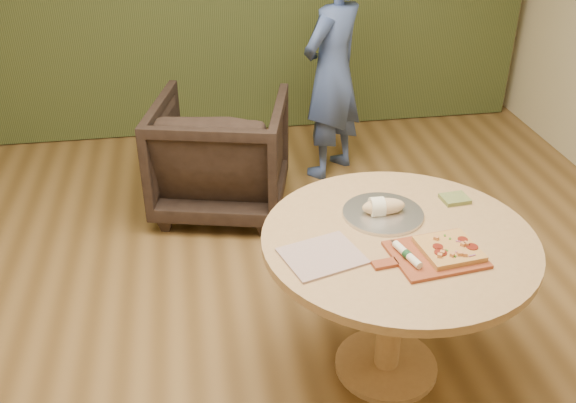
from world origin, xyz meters
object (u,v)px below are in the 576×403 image
(pizza_paddle, at_px, (433,255))
(cutlery_roll, at_px, (407,254))
(bread_roll, at_px, (382,207))
(armchair, at_px, (221,149))
(serving_tray, at_px, (383,214))
(person_standing, at_px, (332,72))
(flatbread_pizza, at_px, (449,249))
(pedestal_table, at_px, (396,263))

(pizza_paddle, bearing_deg, cutlery_roll, 177.32)
(bread_roll, distance_m, armchair, 1.64)
(serving_tray, bearing_deg, pizza_paddle, -72.41)
(person_standing, bearing_deg, flatbread_pizza, 47.39)
(pizza_paddle, distance_m, bread_roll, 0.36)
(cutlery_roll, height_order, person_standing, person_standing)
(pedestal_table, xyz_separation_m, bread_roll, (-0.03, 0.17, 0.18))
(serving_tray, height_order, bread_roll, bread_roll)
(cutlery_roll, xyz_separation_m, serving_tray, (0.01, 0.35, -0.02))
(armchair, relative_size, person_standing, 0.55)
(serving_tray, distance_m, person_standing, 1.87)
(pedestal_table, relative_size, armchair, 1.37)
(pizza_paddle, xyz_separation_m, armchair, (-0.74, 1.81, -0.34))
(flatbread_pizza, height_order, person_standing, person_standing)
(flatbread_pizza, bearing_deg, bread_roll, 118.64)
(pedestal_table, bearing_deg, person_standing, 85.25)
(flatbread_pizza, xyz_separation_m, serving_tray, (-0.17, 0.33, -0.02))
(pedestal_table, bearing_deg, flatbread_pizza, -46.30)
(bread_roll, bearing_deg, flatbread_pizza, -61.36)
(armchair, bearing_deg, pizza_paddle, 126.13)
(flatbread_pizza, xyz_separation_m, person_standing, (0.02, 2.20, -0.01))
(pizza_paddle, xyz_separation_m, cutlery_roll, (-0.11, -0.01, 0.02))
(pedestal_table, height_order, serving_tray, serving_tray)
(cutlery_roll, bearing_deg, serving_tray, 73.06)
(pedestal_table, relative_size, serving_tray, 3.26)
(cutlery_roll, xyz_separation_m, armchair, (-0.62, 1.82, -0.36))
(pedestal_table, relative_size, bread_roll, 6.01)
(flatbread_pizza, bearing_deg, person_standing, 89.59)
(pedestal_table, height_order, armchair, armchair)
(person_standing, bearing_deg, pedestal_table, 43.05)
(serving_tray, bearing_deg, cutlery_roll, -91.10)
(flatbread_pizza, xyz_separation_m, armchair, (-0.80, 1.80, -0.35))
(flatbread_pizza, bearing_deg, cutlery_roll, -175.44)
(serving_tray, height_order, person_standing, person_standing)
(cutlery_roll, bearing_deg, pizza_paddle, -11.28)
(bread_roll, relative_size, person_standing, 0.13)
(pedestal_table, xyz_separation_m, armchair, (-0.65, 1.64, -0.19))
(pizza_paddle, bearing_deg, serving_tray, 100.34)
(flatbread_pizza, bearing_deg, serving_tray, 117.45)
(pizza_paddle, height_order, armchair, armchair)
(cutlery_roll, height_order, bread_roll, bread_roll)
(armchair, bearing_deg, cutlery_roll, 122.87)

